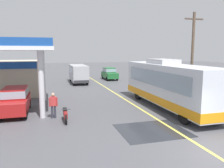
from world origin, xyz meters
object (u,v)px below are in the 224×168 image
at_px(pedestrian_by_shop, 53,104).
at_px(car_trailing_behind_bus, 109,73).
at_px(motorcycle_parked_forecourt, 65,114).
at_px(car_at_pump, 15,99).
at_px(coach_bus_main, 168,85).
at_px(minibus_opposing_lane, 78,72).
at_px(pedestrian_near_pump, 24,96).

distance_m(pedestrian_by_shop, car_trailing_behind_bus, 20.64).
bearing_deg(motorcycle_parked_forecourt, car_at_pump, 139.25).
distance_m(coach_bus_main, car_trailing_behind_bus, 18.15).
bearing_deg(car_at_pump, car_trailing_behind_bus, 56.14).
distance_m(coach_bus_main, motorcycle_parked_forecourt, 8.12).
height_order(coach_bus_main, car_at_pump, coach_bus_main).
relative_size(car_at_pump, motorcycle_parked_forecourt, 2.33).
bearing_deg(minibus_opposing_lane, car_at_pump, -113.36).
distance_m(coach_bus_main, pedestrian_by_shop, 8.61).
xyz_separation_m(minibus_opposing_lane, car_trailing_behind_bus, (5.10, 2.49, -0.46)).
xyz_separation_m(minibus_opposing_lane, pedestrian_near_pump, (-5.84, -12.66, -0.54)).
xyz_separation_m(car_at_pump, pedestrian_by_shop, (2.49, -1.83, -0.08)).
height_order(minibus_opposing_lane, pedestrian_near_pump, minibus_opposing_lane).
height_order(minibus_opposing_lane, motorcycle_parked_forecourt, minibus_opposing_lane).
bearing_deg(coach_bus_main, motorcycle_parked_forecourt, -169.79).
relative_size(coach_bus_main, pedestrian_by_shop, 6.65).
bearing_deg(car_trailing_behind_bus, car_at_pump, -123.86).
height_order(car_at_pump, minibus_opposing_lane, minibus_opposing_lane).
height_order(coach_bus_main, motorcycle_parked_forecourt, coach_bus_main).
bearing_deg(motorcycle_parked_forecourt, pedestrian_near_pump, 122.54).
distance_m(motorcycle_parked_forecourt, pedestrian_near_pump, 5.25).
distance_m(coach_bus_main, pedestrian_near_pump, 11.14).
bearing_deg(pedestrian_near_pump, car_trailing_behind_bus, 54.17).
bearing_deg(motorcycle_parked_forecourt, pedestrian_by_shop, 127.06).
bearing_deg(pedestrian_by_shop, coach_bus_main, 3.54).
bearing_deg(coach_bus_main, pedestrian_near_pump, 164.42).
xyz_separation_m(pedestrian_by_shop, car_trailing_behind_bus, (8.80, 18.67, 0.08)).
bearing_deg(pedestrian_near_pump, car_at_pump, -101.90).
bearing_deg(minibus_opposing_lane, pedestrian_by_shop, -102.89).
xyz_separation_m(pedestrian_near_pump, pedestrian_by_shop, (2.14, -3.51, 0.00)).
height_order(minibus_opposing_lane, car_trailing_behind_bus, minibus_opposing_lane).
bearing_deg(car_trailing_behind_bus, coach_bus_main, -90.76).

